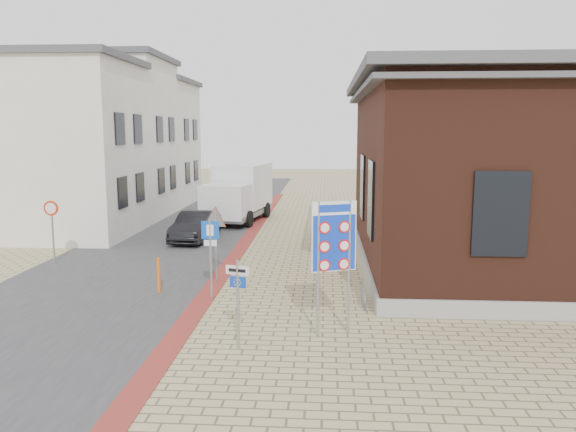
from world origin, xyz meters
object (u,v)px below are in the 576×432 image
(sedan, at_px, (195,226))
(essen_sign, at_px, (238,292))
(parking_sign, at_px, (211,245))
(bollard, at_px, (159,275))
(border_sign, at_px, (334,239))
(box_truck, at_px, (239,192))

(sedan, distance_m, essen_sign, 13.23)
(essen_sign, bearing_deg, sedan, 122.85)
(parking_sign, height_order, bollard, parking_sign)
(sedan, relative_size, border_sign, 1.21)
(box_truck, distance_m, parking_sign, 14.45)
(essen_sign, bearing_deg, border_sign, 42.60)
(box_truck, xyz_separation_m, parking_sign, (1.37, -14.38, 0.02))
(box_truck, relative_size, parking_sign, 2.60)
(parking_sign, bearing_deg, essen_sign, -66.84)
(sedan, bearing_deg, essen_sign, -69.20)
(sedan, distance_m, border_sign, 13.14)
(box_truck, height_order, parking_sign, box_truck)
(bollard, bearing_deg, border_sign, -31.48)
(essen_sign, xyz_separation_m, bollard, (-3.10, 4.30, -0.79))
(sedan, height_order, bollard, sedan)
(border_sign, xyz_separation_m, essen_sign, (-2.14, -1.09, -1.03))
(box_truck, height_order, border_sign, border_sign)
(border_sign, bearing_deg, parking_sign, 121.22)
(border_sign, relative_size, bollard, 2.98)
(sedan, height_order, parking_sign, parking_sign)
(box_truck, bearing_deg, essen_sign, -72.21)
(border_sign, bearing_deg, box_truck, 85.42)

